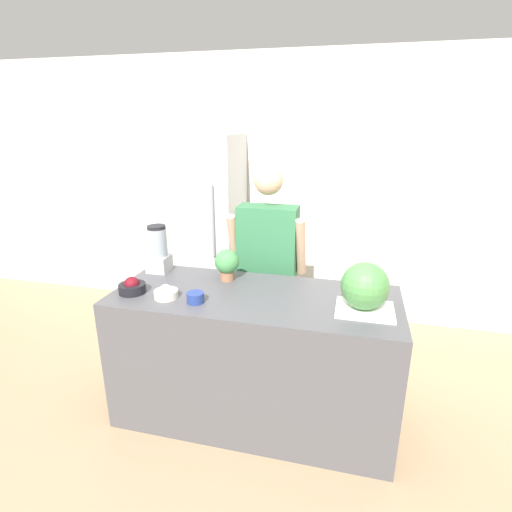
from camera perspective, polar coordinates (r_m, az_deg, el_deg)
The scene contains 12 objects.
ground_plane at distance 2.79m, azimuth -2.32°, elevation -26.20°, with size 14.00×14.00×0.00m, color tan.
wall_back at distance 4.08m, azimuth 5.77°, elevation 9.15°, with size 8.00×0.06×2.60m.
counter_island at distance 2.79m, azimuth -0.20°, elevation -14.14°, with size 1.84×0.76×0.91m.
refrigerator at distance 4.03m, azimuth -7.34°, elevation 3.59°, with size 0.71×0.66×1.86m.
person at distance 3.17m, azimuth 1.66°, elevation -2.07°, with size 0.60×0.27×1.66m.
cutting_board at distance 2.45m, azimuth 15.27°, elevation -7.40°, with size 0.33×0.29×0.01m.
watermelon at distance 2.39m, azimuth 15.29°, elevation -4.15°, with size 0.28×0.28×0.28m.
bowl_cherries at distance 2.71m, azimuth -17.29°, elevation -4.23°, with size 0.17×0.17×0.11m.
bowl_cream at distance 2.58m, azimuth -12.74°, elevation -5.17°, with size 0.15×0.15×0.09m.
bowl_small_blue at distance 2.48m, azimuth -8.65°, elevation -5.89°, with size 0.11×0.11×0.06m.
blender at distance 3.00m, azimuth -13.81°, elevation 0.87°, with size 0.15×0.15×0.35m.
potted_plant at distance 2.77m, azimuth -4.18°, elevation -1.02°, with size 0.17×0.17×0.22m.
Camera 1 is at (0.58, -1.89, 1.97)m, focal length 28.00 mm.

